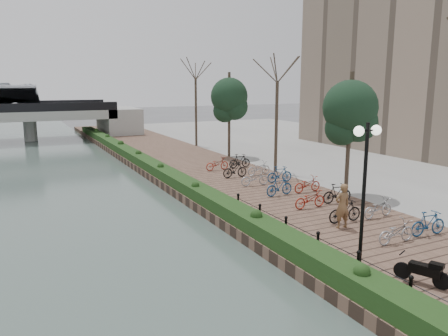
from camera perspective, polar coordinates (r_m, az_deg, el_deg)
ground at (r=13.44m, az=15.36°, el=-17.86°), size 220.00×220.00×0.00m
promenade at (r=29.45m, az=-1.45°, el=-1.08°), size 8.00×75.00×0.50m
inland_pavement at (r=38.84m, az=20.52°, el=1.16°), size 24.00×75.00×0.50m
hedge at (r=30.46m, az=-9.25°, el=0.24°), size 1.10×56.00×0.60m
chain_fence at (r=15.29m, az=14.51°, el=-10.66°), size 0.10×14.10×0.70m
lamppost at (r=14.19m, az=18.00°, el=0.40°), size 1.02×0.32×4.73m
motorcycle at (r=14.58m, az=24.45°, el=-12.05°), size 0.95×1.45×0.87m
pedestrian at (r=18.69m, az=15.20°, el=-4.79°), size 0.73×0.51×1.88m
bicycle_parking at (r=23.99m, az=8.95°, el=-2.23°), size 2.40×17.32×1.00m
street_trees at (r=26.84m, az=10.71°, el=4.98°), size 3.20×37.12×6.80m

